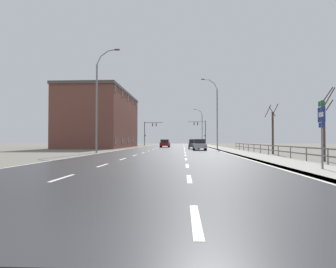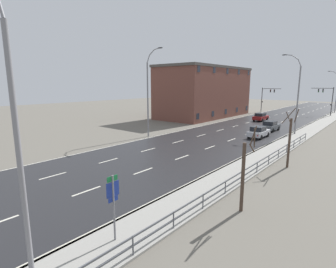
{
  "view_description": "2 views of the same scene",
  "coord_description": "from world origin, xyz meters",
  "px_view_note": "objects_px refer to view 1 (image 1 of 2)",
  "views": [
    {
      "loc": [
        2.11,
        -3.13,
        1.41
      ],
      "look_at": [
        -0.89,
        54.82,
        2.67
      ],
      "focal_mm": 31.12,
      "sensor_mm": 36.0,
      "label": 1
    },
    {
      "loc": [
        17.23,
        3.58,
        7.16
      ],
      "look_at": [
        0.0,
        24.23,
        2.0
      ],
      "focal_mm": 27.84,
      "sensor_mm": 36.0,
      "label": 2
    }
  ],
  "objects_px": {
    "traffic_signal_right": "(201,129)",
    "car_far_left": "(194,144)",
    "street_lamp_distant": "(202,127)",
    "street_lamp_left_bank": "(98,102)",
    "traffic_signal_left": "(149,129)",
    "highway_sign": "(322,126)",
    "car_near_left": "(165,143)",
    "street_lamp_midground": "(216,115)",
    "brick_building": "(102,120)",
    "car_mid_centre": "(200,145)"
  },
  "relations": [
    {
      "from": "traffic_signal_left",
      "to": "traffic_signal_right",
      "type": "bearing_deg",
      "value": 1.4
    },
    {
      "from": "street_lamp_midground",
      "to": "traffic_signal_right",
      "type": "relative_size",
      "value": 1.75
    },
    {
      "from": "car_far_left",
      "to": "car_near_left",
      "type": "height_order",
      "value": "same"
    },
    {
      "from": "street_lamp_left_bank",
      "to": "traffic_signal_right",
      "type": "bearing_deg",
      "value": 71.77
    },
    {
      "from": "car_mid_centre",
      "to": "street_lamp_left_bank",
      "type": "bearing_deg",
      "value": -142.47
    },
    {
      "from": "highway_sign",
      "to": "brick_building",
      "type": "xyz_separation_m",
      "value": [
        -22.44,
        43.64,
        3.4
      ]
    },
    {
      "from": "highway_sign",
      "to": "car_near_left",
      "type": "distance_m",
      "value": 45.34
    },
    {
      "from": "street_lamp_left_bank",
      "to": "street_lamp_midground",
      "type": "bearing_deg",
      "value": 44.69
    },
    {
      "from": "street_lamp_midground",
      "to": "highway_sign",
      "type": "bearing_deg",
      "value": -88.36
    },
    {
      "from": "street_lamp_distant",
      "to": "highway_sign",
      "type": "height_order",
      "value": "street_lamp_distant"
    },
    {
      "from": "street_lamp_distant",
      "to": "street_lamp_left_bank",
      "type": "distance_m",
      "value": 53.61
    },
    {
      "from": "car_far_left",
      "to": "brick_building",
      "type": "height_order",
      "value": "brick_building"
    },
    {
      "from": "street_lamp_distant",
      "to": "car_far_left",
      "type": "bearing_deg",
      "value": -95.58
    },
    {
      "from": "brick_building",
      "to": "street_lamp_midground",
      "type": "bearing_deg",
      "value": -25.44
    },
    {
      "from": "highway_sign",
      "to": "car_far_left",
      "type": "relative_size",
      "value": 0.78
    },
    {
      "from": "traffic_signal_left",
      "to": "brick_building",
      "type": "distance_m",
      "value": 19.54
    },
    {
      "from": "traffic_signal_right",
      "to": "car_far_left",
      "type": "relative_size",
      "value": 1.57
    },
    {
      "from": "highway_sign",
      "to": "street_lamp_left_bank",
      "type": "bearing_deg",
      "value": 130.24
    },
    {
      "from": "highway_sign",
      "to": "car_far_left",
      "type": "bearing_deg",
      "value": 97.54
    },
    {
      "from": "car_far_left",
      "to": "car_near_left",
      "type": "relative_size",
      "value": 1.0
    },
    {
      "from": "street_lamp_midground",
      "to": "car_near_left",
      "type": "bearing_deg",
      "value": 129.47
    },
    {
      "from": "traffic_signal_right",
      "to": "car_mid_centre",
      "type": "bearing_deg",
      "value": -94.02
    },
    {
      "from": "traffic_signal_left",
      "to": "car_near_left",
      "type": "distance_m",
      "value": 18.61
    },
    {
      "from": "street_lamp_distant",
      "to": "street_lamp_left_bank",
      "type": "bearing_deg",
      "value": -106.11
    },
    {
      "from": "street_lamp_midground",
      "to": "street_lamp_distant",
      "type": "distance_m",
      "value": 36.79
    },
    {
      "from": "traffic_signal_right",
      "to": "car_far_left",
      "type": "height_order",
      "value": "traffic_signal_right"
    },
    {
      "from": "street_lamp_midground",
      "to": "car_near_left",
      "type": "xyz_separation_m",
      "value": [
        -8.91,
        10.82,
        -4.74
      ]
    },
    {
      "from": "highway_sign",
      "to": "car_mid_centre",
      "type": "distance_m",
      "value": 28.04
    },
    {
      "from": "street_lamp_distant",
      "to": "traffic_signal_right",
      "type": "xyz_separation_m",
      "value": [
        -0.58,
        -8.14,
        -0.68
      ]
    },
    {
      "from": "traffic_signal_left",
      "to": "car_far_left",
      "type": "relative_size",
      "value": 1.52
    },
    {
      "from": "street_lamp_midground",
      "to": "car_far_left",
      "type": "bearing_deg",
      "value": 170.85
    },
    {
      "from": "traffic_signal_right",
      "to": "traffic_signal_left",
      "type": "xyz_separation_m",
      "value": [
        -13.62,
        -0.33,
        -0.12
      ]
    },
    {
      "from": "traffic_signal_left",
      "to": "brick_building",
      "type": "relative_size",
      "value": 0.26
    },
    {
      "from": "street_lamp_midground",
      "to": "brick_building",
      "type": "height_order",
      "value": "street_lamp_midground"
    },
    {
      "from": "street_lamp_midground",
      "to": "highway_sign",
      "type": "distance_m",
      "value": 33.61
    },
    {
      "from": "street_lamp_distant",
      "to": "highway_sign",
      "type": "bearing_deg",
      "value": -89.22
    },
    {
      "from": "street_lamp_midground",
      "to": "street_lamp_left_bank",
      "type": "distance_m",
      "value": 20.92
    },
    {
      "from": "highway_sign",
      "to": "car_near_left",
      "type": "bearing_deg",
      "value": 102.57
    },
    {
      "from": "highway_sign",
      "to": "traffic_signal_right",
      "type": "relative_size",
      "value": 0.5
    },
    {
      "from": "traffic_signal_left",
      "to": "car_far_left",
      "type": "xyz_separation_m",
      "value": [
        10.67,
        -27.75,
        -3.47
      ]
    },
    {
      "from": "traffic_signal_right",
      "to": "car_near_left",
      "type": "xyz_separation_m",
      "value": [
        -8.32,
        -17.83,
        -3.6
      ]
    },
    {
      "from": "traffic_signal_right",
      "to": "car_mid_centre",
      "type": "height_order",
      "value": "traffic_signal_right"
    },
    {
      "from": "street_lamp_left_bank",
      "to": "car_mid_centre",
      "type": "height_order",
      "value": "street_lamp_left_bank"
    },
    {
      "from": "brick_building",
      "to": "street_lamp_left_bank",
      "type": "bearing_deg",
      "value": -75.15
    },
    {
      "from": "street_lamp_midground",
      "to": "brick_building",
      "type": "bearing_deg",
      "value": 154.56
    },
    {
      "from": "traffic_signal_right",
      "to": "traffic_signal_left",
      "type": "distance_m",
      "value": 13.62
    },
    {
      "from": "car_mid_centre",
      "to": "street_lamp_distant",
      "type": "bearing_deg",
      "value": 86.24
    },
    {
      "from": "traffic_signal_left",
      "to": "car_mid_centre",
      "type": "relative_size",
      "value": 1.53
    },
    {
      "from": "street_lamp_left_bank",
      "to": "car_near_left",
      "type": "distance_m",
      "value": 26.68
    },
    {
      "from": "street_lamp_left_bank",
      "to": "highway_sign",
      "type": "bearing_deg",
      "value": -49.76
    }
  ]
}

